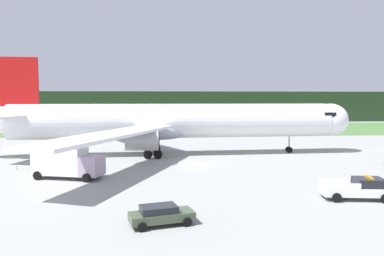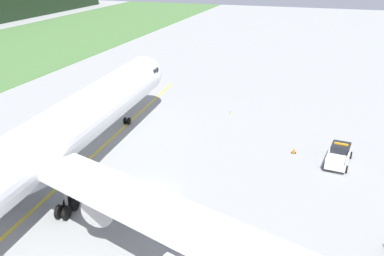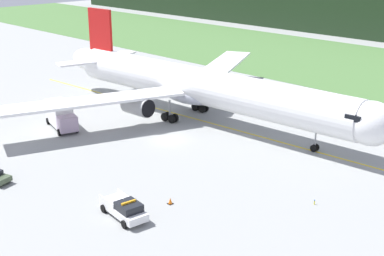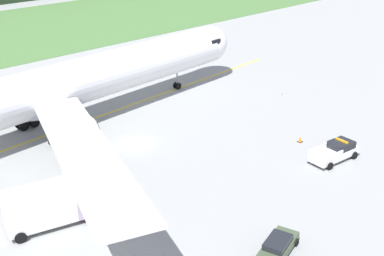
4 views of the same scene
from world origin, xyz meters
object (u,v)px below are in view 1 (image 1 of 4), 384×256
apron_cone (342,182)px  ops_pickup_truck (359,188)px  catering_truck (66,161)px  staff_car (161,214)px  airliner (170,122)px

apron_cone → ops_pickup_truck: bearing=-100.9°
catering_truck → staff_car: size_ratio=1.68×
airliner → staff_car: airliner is taller
airliner → apron_cone: 26.65m
airliner → ops_pickup_truck: size_ratio=9.78×
ops_pickup_truck → apron_cone: ops_pickup_truck is taller
catering_truck → apron_cone: size_ratio=11.97×
airliner → ops_pickup_truck: 29.94m
ops_pickup_truck → staff_car: bearing=-162.4°
airliner → catering_truck: airliner is taller
airliner → ops_pickup_truck: airliner is taller
apron_cone → airliner: bearing=128.4°
airliner → staff_car: bearing=-91.3°
airliner → apron_cone: bearing=-51.6°
airliner → apron_cone: size_ratio=89.21×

